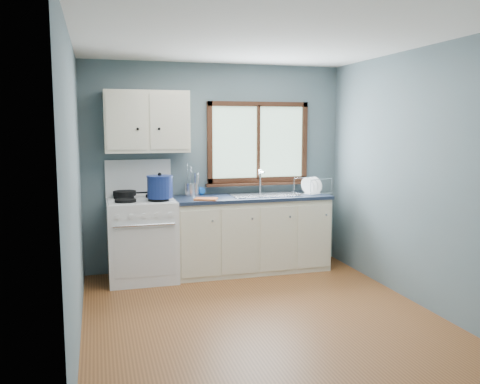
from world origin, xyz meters
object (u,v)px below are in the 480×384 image
object	(u,v)px
base_cabinets	(251,237)
utensil_crock	(190,189)
gas_range	(142,237)
thermos	(196,184)
sink	(265,200)
skillet	(125,193)
stockpot	(160,187)
dish_rack	(312,189)

from	to	relation	value
base_cabinets	utensil_crock	xyz separation A→B (m)	(-0.71, 0.17, 0.59)
gas_range	thermos	distance (m)	0.90
gas_range	sink	world-z (taller)	gas_range
skillet	utensil_crock	bearing A→B (deg)	3.06
skillet	thermos	distance (m)	0.85
sink	stockpot	distance (m)	1.32
base_cabinets	thermos	distance (m)	0.92
base_cabinets	utensil_crock	distance (m)	0.94
sink	thermos	world-z (taller)	sink
sink	thermos	size ratio (longest dim) A/B	3.08
stockpot	skillet	bearing A→B (deg)	138.87
base_cabinets	thermos	size ratio (longest dim) A/B	6.79
base_cabinets	thermos	xyz separation A→B (m)	(-0.63, 0.19, 0.65)
gas_range	thermos	xyz separation A→B (m)	(0.68, 0.21, 0.56)
gas_range	base_cabinets	world-z (taller)	gas_range
skillet	thermos	xyz separation A→B (m)	(0.84, 0.05, 0.07)
skillet	gas_range	bearing A→B (deg)	-42.95
utensil_crock	dish_rack	xyz separation A→B (m)	(1.50, -0.18, -0.03)
stockpot	utensil_crock	size ratio (longest dim) A/B	0.84
sink	thermos	xyz separation A→B (m)	(-0.81, 0.19, 0.20)
gas_range	sink	xyz separation A→B (m)	(1.49, 0.02, 0.37)
thermos	gas_range	bearing A→B (deg)	-162.48
gas_range	skillet	xyz separation A→B (m)	(-0.17, 0.16, 0.49)
dish_rack	thermos	bearing A→B (deg)	148.02
skillet	stockpot	world-z (taller)	stockpot
stockpot	dish_rack	world-z (taller)	stockpot
stockpot	sink	bearing A→B (deg)	7.87
gas_range	utensil_crock	size ratio (longest dim) A/B	3.46
stockpot	thermos	xyz separation A→B (m)	(0.48, 0.37, -0.03)
base_cabinets	gas_range	bearing A→B (deg)	-179.18
utensil_crock	thermos	bearing A→B (deg)	13.72
sink	thermos	bearing A→B (deg)	166.47
utensil_crock	thermos	distance (m)	0.10
dish_rack	stockpot	bearing A→B (deg)	161.25
stockpot	thermos	distance (m)	0.61
utensil_crock	base_cabinets	bearing A→B (deg)	-13.82
skillet	stockpot	distance (m)	0.49
stockpot	dish_rack	xyz separation A→B (m)	(1.90, 0.17, -0.11)
dish_rack	sink	bearing A→B (deg)	155.40
base_cabinets	skillet	distance (m)	1.59
base_cabinets	skillet	xyz separation A→B (m)	(-1.47, 0.14, 0.58)
base_cabinets	utensil_crock	size ratio (longest dim) A/B	4.70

